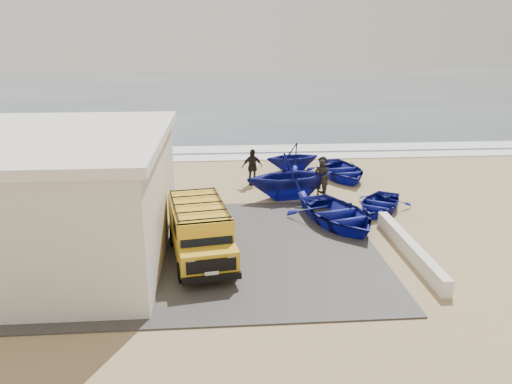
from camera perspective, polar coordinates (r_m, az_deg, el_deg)
name	(u,v)px	position (r m, az deg, el deg)	size (l,w,h in m)	color
ground	(259,228)	(19.93, 0.37, -4.15)	(160.00, 160.00, 0.00)	tan
slab	(208,250)	(18.02, -5.48, -6.57)	(12.00, 10.00, 0.05)	#3E3C39
ocean	(227,88)	(74.85, -3.31, 11.78)	(180.00, 88.00, 0.01)	#385166
surf_line	(243,157)	(31.37, -1.47, 3.97)	(180.00, 1.60, 0.06)	white
surf_wash	(241,149)	(33.81, -1.70, 4.93)	(180.00, 2.20, 0.04)	white
building	(43,196)	(18.25, -23.21, -0.47)	(8.40, 9.40, 4.30)	silver
parapet	(410,248)	(18.23, 17.16, -6.17)	(0.35, 6.00, 0.55)	silver
van	(200,230)	(17.04, -6.42, -4.31)	(2.52, 4.80, 1.96)	gold
boat_near_left	(338,214)	(20.36, 9.35, -2.52)	(3.22, 4.50, 0.93)	navy
boat_near_right	(379,204)	(22.34, 13.88, -1.32)	(2.37, 3.33, 0.69)	navy
boat_mid_left	(290,176)	(23.30, 3.86, 1.82)	(3.53, 4.09, 2.16)	navy
boat_mid_right	(342,170)	(27.11, 9.75, 2.46)	(3.06, 4.29, 0.89)	navy
boat_far_left	(293,157)	(28.29, 4.20, 4.02)	(2.60, 3.02, 1.59)	navy
fisherman_front	(321,178)	(23.83, 7.49, 1.63)	(0.66, 0.43, 1.80)	black
fisherman_middle	(322,176)	(23.93, 7.50, 1.80)	(0.92, 0.72, 1.89)	black
fisherman_back	(252,167)	(25.47, -0.44, 2.88)	(1.09, 0.46, 1.86)	black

